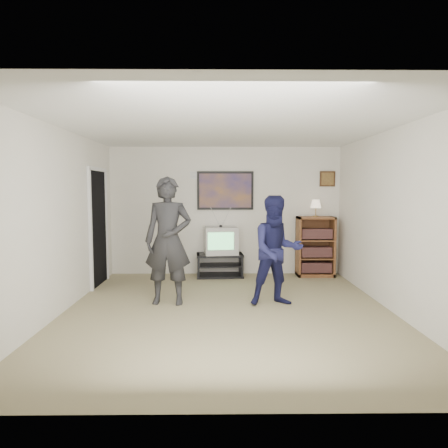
{
  "coord_description": "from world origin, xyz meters",
  "views": [
    {
      "loc": [
        -0.11,
        -5.34,
        1.67
      ],
      "look_at": [
        -0.04,
        0.68,
        1.15
      ],
      "focal_mm": 32.0,
      "sensor_mm": 36.0,
      "label": 1
    }
  ],
  "objects_px": {
    "crt_television": "(221,240)",
    "person_tall": "(168,241)",
    "person_short": "(277,251)",
    "media_stand": "(220,265)",
    "bookshelf": "(315,246)"
  },
  "relations": [
    {
      "from": "crt_television",
      "to": "person_tall",
      "type": "distance_m",
      "value": 1.98
    },
    {
      "from": "person_tall",
      "to": "person_short",
      "type": "relative_size",
      "value": 1.17
    },
    {
      "from": "media_stand",
      "to": "crt_television",
      "type": "xyz_separation_m",
      "value": [
        0.02,
        0.0,
        0.48
      ]
    },
    {
      "from": "media_stand",
      "to": "crt_television",
      "type": "height_order",
      "value": "crt_television"
    },
    {
      "from": "media_stand",
      "to": "person_tall",
      "type": "height_order",
      "value": "person_tall"
    },
    {
      "from": "person_tall",
      "to": "person_short",
      "type": "height_order",
      "value": "person_tall"
    },
    {
      "from": "person_short",
      "to": "person_tall",
      "type": "bearing_deg",
      "value": 168.38
    },
    {
      "from": "media_stand",
      "to": "bookshelf",
      "type": "distance_m",
      "value": 1.88
    },
    {
      "from": "media_stand",
      "to": "bookshelf",
      "type": "height_order",
      "value": "bookshelf"
    },
    {
      "from": "media_stand",
      "to": "person_short",
      "type": "distance_m",
      "value": 2.14
    },
    {
      "from": "crt_television",
      "to": "bookshelf",
      "type": "height_order",
      "value": "bookshelf"
    },
    {
      "from": "person_tall",
      "to": "crt_television",
      "type": "bearing_deg",
      "value": 69.66
    },
    {
      "from": "media_stand",
      "to": "person_tall",
      "type": "bearing_deg",
      "value": -116.21
    },
    {
      "from": "bookshelf",
      "to": "person_tall",
      "type": "distance_m",
      "value": 3.21
    },
    {
      "from": "bookshelf",
      "to": "person_short",
      "type": "height_order",
      "value": "person_short"
    }
  ]
}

